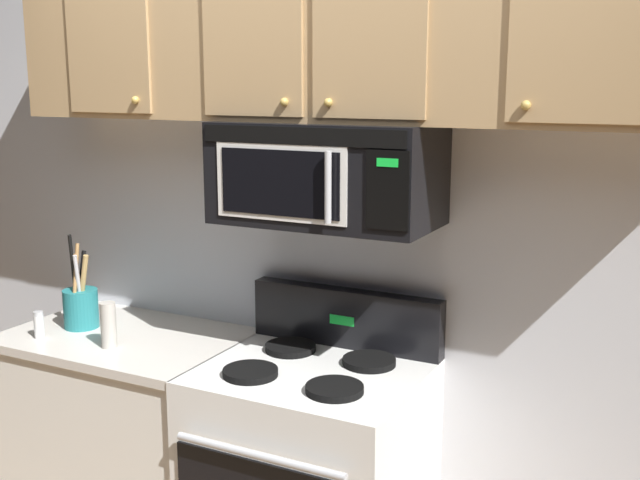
# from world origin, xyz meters

# --- Properties ---
(back_wall) EXTENTS (5.20, 0.10, 2.70)m
(back_wall) POSITION_xyz_m (0.00, 0.79, 1.35)
(back_wall) COLOR silver
(back_wall) RESTS_ON ground_plane
(over_range_microwave) EXTENTS (0.76, 0.43, 0.35)m
(over_range_microwave) POSITION_xyz_m (-0.00, 0.54, 1.58)
(over_range_microwave) COLOR black
(upper_cabinets) EXTENTS (2.50, 0.36, 0.55)m
(upper_cabinets) POSITION_xyz_m (-0.00, 0.57, 2.02)
(upper_cabinets) COLOR tan
(counter_segment) EXTENTS (0.93, 0.65, 0.90)m
(counter_segment) POSITION_xyz_m (-0.84, 0.43, 0.45)
(counter_segment) COLOR white
(counter_segment) RESTS_ON ground_plane
(utensil_crock_teal) EXTENTS (0.14, 0.14, 0.39)m
(utensil_crock_teal) POSITION_xyz_m (-1.06, 0.42, 0.99)
(utensil_crock_teal) COLOR teal
(utensil_crock_teal) RESTS_ON counter_segment
(salt_shaker) EXTENTS (0.04, 0.04, 0.11)m
(salt_shaker) POSITION_xyz_m (-1.11, 0.24, 0.95)
(salt_shaker) COLOR white
(salt_shaker) RESTS_ON counter_segment
(pepper_mill) EXTENTS (0.06, 0.06, 0.17)m
(pepper_mill) POSITION_xyz_m (-0.79, 0.28, 0.99)
(pepper_mill) COLOR #B7B2A8
(pepper_mill) RESTS_ON counter_segment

